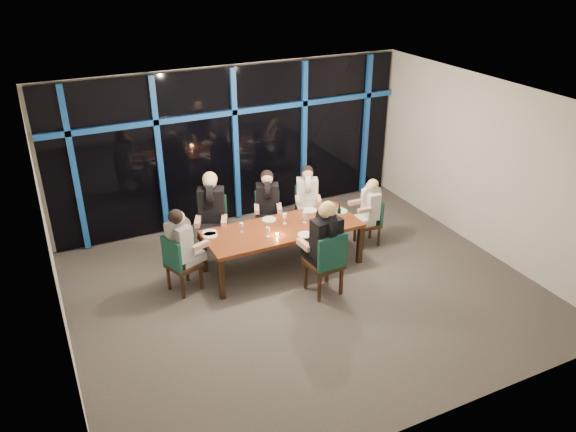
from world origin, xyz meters
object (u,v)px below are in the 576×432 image
at_px(chair_far_left, 213,223).
at_px(diner_far_left, 211,204).
at_px(diner_far_mid, 267,197).
at_px(dining_table, 283,231).
at_px(diner_end_left, 181,238).
at_px(chair_end_left, 179,262).
at_px(wine_bottle, 339,214).
at_px(chair_end_right, 372,219).
at_px(water_pitcher, 327,220).
at_px(chair_far_right, 307,207).
at_px(chair_far_mid, 268,215).
at_px(diner_end_right, 369,203).
at_px(diner_near_mid, 325,234).
at_px(diner_far_right, 307,191).
at_px(chair_near_mid, 327,261).

distance_m(chair_far_left, diner_far_left, 0.43).
distance_m(chair_far_left, diner_far_mid, 1.06).
relative_size(dining_table, diner_end_left, 2.75).
height_order(chair_end_left, wine_bottle, wine_bottle).
height_order(chair_end_right, water_pitcher, water_pitcher).
xyz_separation_m(chair_far_right, diner_end_left, (-2.64, -0.92, 0.41)).
distance_m(chair_end_right, water_pitcher, 1.21).
relative_size(chair_far_mid, wine_bottle, 3.13).
relative_size(chair_far_left, water_pitcher, 5.64).
bearing_deg(chair_far_right, chair_end_left, -138.36).
distance_m(chair_far_left, diner_end_left, 1.25).
height_order(dining_table, chair_far_mid, chair_far_mid).
xyz_separation_m(dining_table, chair_far_right, (0.95, 0.96, -0.17)).
bearing_deg(chair_far_mid, diner_end_left, -132.40).
distance_m(chair_far_mid, water_pitcher, 1.35).
distance_m(diner_end_right, diner_near_mid, 1.81).
distance_m(chair_end_right, diner_near_mid, 1.93).
distance_m(chair_end_left, diner_far_right, 2.84).
relative_size(diner_far_left, diner_far_mid, 1.11).
bearing_deg(chair_far_left, diner_far_mid, 19.30).
height_order(dining_table, diner_far_left, diner_far_left).
bearing_deg(diner_end_left, chair_far_mid, -84.62).
xyz_separation_m(chair_near_mid, wine_bottle, (0.70, 0.86, 0.26)).
height_order(chair_far_mid, diner_end_left, diner_end_left).
height_order(chair_end_right, diner_far_right, diner_far_right).
relative_size(chair_near_mid, wine_bottle, 3.53).
xyz_separation_m(diner_end_left, diner_end_right, (3.42, 0.03, -0.10)).
relative_size(chair_end_left, chair_end_right, 1.13).
distance_m(chair_far_left, chair_far_right, 1.84).
relative_size(chair_far_mid, chair_end_left, 0.98).
bearing_deg(diner_near_mid, water_pitcher, -125.40).
relative_size(chair_near_mid, diner_far_right, 1.21).
xyz_separation_m(chair_end_right, diner_end_right, (-0.07, 0.01, 0.34)).
height_order(diner_far_right, water_pitcher, diner_far_right).
xyz_separation_m(chair_end_left, diner_far_left, (0.84, 0.84, 0.47)).
xyz_separation_m(chair_far_mid, diner_end_right, (1.58, -0.88, 0.29)).
bearing_deg(chair_near_mid, chair_end_left, -31.68).
relative_size(chair_near_mid, diner_near_mid, 1.03).
bearing_deg(diner_end_right, chair_far_mid, -115.01).
bearing_deg(water_pitcher, diner_far_right, 79.51).
distance_m(chair_far_right, diner_end_right, 1.22).
relative_size(chair_near_mid, diner_end_right, 1.29).
bearing_deg(water_pitcher, chair_far_left, 144.12).
bearing_deg(diner_far_left, diner_far_mid, 23.97).
bearing_deg(chair_far_left, chair_far_right, 23.48).
xyz_separation_m(chair_near_mid, diner_end_left, (-1.95, 1.09, 0.32)).
xyz_separation_m(chair_far_right, diner_end_right, (0.78, -0.89, 0.31)).
bearing_deg(diner_end_left, chair_far_left, -62.64).
bearing_deg(chair_end_left, diner_end_left, -90.00).
height_order(wine_bottle, water_pitcher, wine_bottle).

